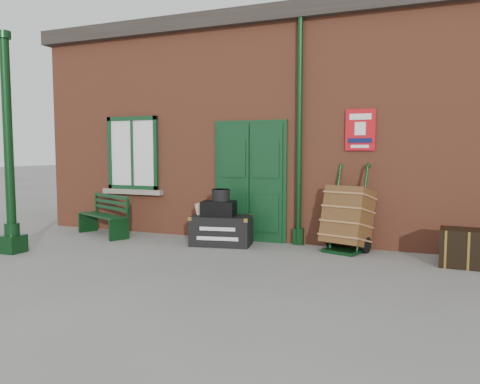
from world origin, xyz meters
The scene contains 11 objects.
ground centered at (0.00, 0.00, 0.00)m, with size 80.00×80.00×0.00m, color gray.
station_building centered at (0.00, 3.49, 2.16)m, with size 10.30×4.30×4.36m.
canopy_column centered at (-3.60, -1.00, 1.41)m, with size 0.34×0.34×3.61m.
bench centered at (-3.19, 0.91, 0.42)m, with size 1.41×0.95×0.84m.
houdini_trunk centered at (-0.63, 0.88, 0.27)m, with size 1.06×0.58×0.53m, color black.
strongbox centered at (-0.68, 0.88, 0.66)m, with size 0.58×0.42×0.27m, color black.
hatbox centered at (-0.65, 0.91, 0.90)m, with size 0.32×0.32×0.21m, color black.
suitcase_back centered at (-1.00, 1.10, 0.39)m, with size 0.21×0.53×0.74m, color tan.
suitcase_front centered at (-0.82, 1.00, 0.33)m, with size 0.19×0.48×0.64m, color tan.
porter_trolley centered at (1.55, 1.22, 0.56)m, with size 0.90×0.93×1.45m.
dark_trunk centered at (3.37, 0.78, 0.28)m, with size 0.77×0.50×0.55m, color black.
Camera 1 is at (2.81, -6.70, 1.69)m, focal length 35.00 mm.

